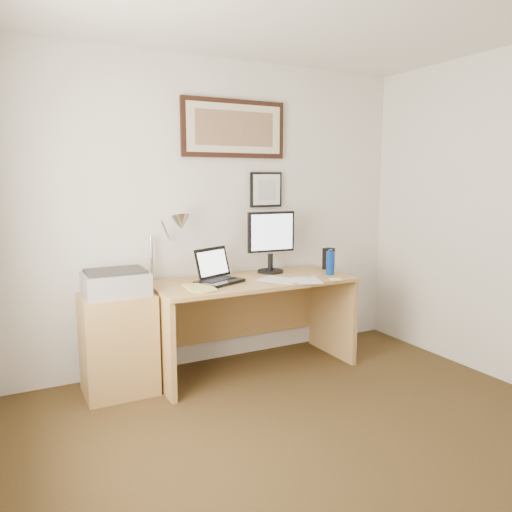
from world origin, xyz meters
TOP-DOWN VIEW (x-y plane):
  - floor at (0.00, 0.00)m, footprint 4.00×4.00m
  - wall_back at (0.00, 2.00)m, footprint 3.50×0.02m
  - side_cabinet at (-0.92, 1.68)m, footprint 0.50×0.40m
  - water_bottle at (0.80, 1.50)m, footprint 0.07×0.07m
  - bottle_cap at (0.80, 1.50)m, footprint 0.03×0.03m
  - speaker at (0.95, 1.72)m, footprint 0.09×0.09m
  - paper_sheet_a at (0.32, 1.51)m, footprint 0.35×0.39m
  - paper_sheet_b at (0.50, 1.38)m, footprint 0.29×0.33m
  - sticky_pad at (0.71, 1.29)m, footprint 0.11×0.11m
  - marker_pen at (0.57, 1.45)m, footprint 0.14×0.06m
  - book at (-0.46, 1.50)m, footprint 0.22×0.28m
  - desk at (0.15, 1.72)m, footprint 1.60×0.70m
  - laptop at (-0.15, 1.66)m, footprint 0.41×0.42m
  - lcd_monitor at (0.41, 1.81)m, footprint 0.42×0.22m
  - printer at (-0.92, 1.68)m, footprint 0.44×0.34m
  - desk_lamp at (-0.41, 1.81)m, footprint 0.29×0.27m
  - picture_large at (0.15, 1.97)m, footprint 0.92×0.04m
  - picture_small at (0.45, 1.97)m, footprint 0.30×0.03m

SIDE VIEW (x-z plane):
  - floor at x=0.00m, z-range 0.00..0.00m
  - side_cabinet at x=-0.92m, z-range 0.00..0.73m
  - desk at x=0.15m, z-range 0.14..0.89m
  - paper_sheet_a at x=0.32m, z-range 0.75..0.75m
  - paper_sheet_b at x=0.50m, z-range 0.75..0.75m
  - sticky_pad at x=0.71m, z-range 0.75..0.76m
  - marker_pen at x=0.57m, z-range 0.75..0.77m
  - book at x=-0.46m, z-range 0.75..0.77m
  - laptop at x=-0.15m, z-range 0.68..0.94m
  - printer at x=-0.92m, z-range 0.73..0.91m
  - speaker at x=0.95m, z-range 0.75..0.94m
  - water_bottle at x=0.80m, z-range 0.75..0.94m
  - bottle_cap at x=0.80m, z-range 0.94..0.96m
  - lcd_monitor at x=0.41m, z-range 0.78..1.30m
  - desk_lamp at x=-0.41m, z-range 0.92..1.45m
  - wall_back at x=0.00m, z-range 0.00..2.50m
  - picture_small at x=0.45m, z-range 1.30..1.60m
  - picture_large at x=0.15m, z-range 1.72..2.19m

